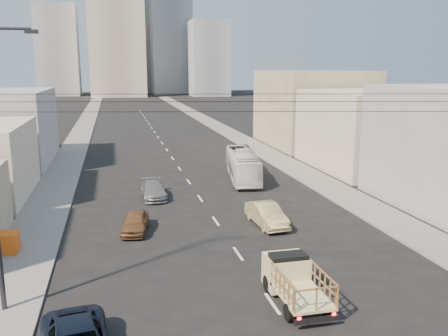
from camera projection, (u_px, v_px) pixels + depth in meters
name	position (u px, v px, depth m)	size (l,w,h in m)	color
ground	(289.00, 327.00, 19.22)	(420.00, 420.00, 0.00)	black
sidewalk_left	(83.00, 128.00, 83.30)	(3.50, 180.00, 0.12)	slate
sidewalk_right	(214.00, 124.00, 88.53)	(3.50, 180.00, 0.12)	slate
lane_dashes	(160.00, 140.00, 69.73)	(0.15, 104.00, 0.01)	silver
flatbed_pickup	(295.00, 278.00, 21.18)	(1.95, 4.41, 1.90)	#C8C086
city_bus	(243.00, 165.00, 44.65)	(2.33, 9.95, 2.77)	silver
sedan_brown	(135.00, 222.00, 30.31)	(1.53, 3.80, 1.29)	brown
sedan_tan	(267.00, 215.00, 31.59)	(1.57, 4.49, 1.48)	#998B59
sedan_grey	(154.00, 190.00, 38.29)	(1.82, 4.48, 1.30)	slate
overhead_wires	(281.00, 102.00, 18.81)	(23.01, 5.02, 0.72)	black
crate_stack	(1.00, 243.00, 26.60)	(1.80, 1.20, 1.14)	orange
bldg_right_mid	(370.00, 130.00, 49.43)	(11.00, 14.00, 8.00)	beige
bldg_right_far	(312.00, 108.00, 64.58)	(12.00, 16.00, 10.00)	gray
high_rise_tower	(115.00, 14.00, 174.16)	(20.00, 20.00, 60.00)	tan
midrise_ne	(171.00, 45.00, 195.41)	(16.00, 16.00, 40.00)	gray
midrise_nw	(58.00, 51.00, 181.46)	(15.00, 15.00, 34.00)	gray
midrise_back	(139.00, 41.00, 206.62)	(18.00, 18.00, 44.00)	#959497
midrise_east	(209.00, 59.00, 180.26)	(14.00, 14.00, 28.00)	gray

